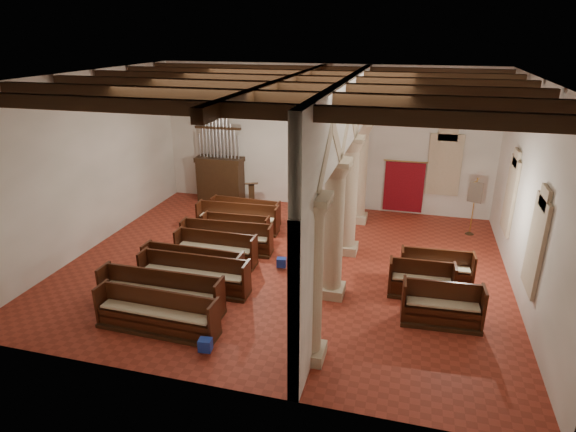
% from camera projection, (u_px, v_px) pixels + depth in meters
% --- Properties ---
extents(floor, '(14.00, 14.00, 0.00)m').
position_uv_depth(floor, '(285.00, 265.00, 15.87)').
color(floor, maroon).
rests_on(floor, ground).
extents(ceiling, '(14.00, 14.00, 0.00)m').
position_uv_depth(ceiling, '(285.00, 77.00, 13.71)').
color(ceiling, black).
rests_on(ceiling, wall_back).
extents(wall_back, '(14.00, 0.02, 6.00)m').
position_uv_depth(wall_back, '(322.00, 138.00, 20.20)').
color(wall_back, white).
rests_on(wall_back, floor).
extents(wall_front, '(14.00, 0.02, 6.00)m').
position_uv_depth(wall_front, '(204.00, 263.00, 9.38)').
color(wall_front, white).
rests_on(wall_front, floor).
extents(wall_left, '(0.02, 12.00, 6.00)m').
position_uv_depth(wall_left, '(88.00, 163.00, 16.47)').
color(wall_left, white).
rests_on(wall_left, floor).
extents(wall_right, '(0.02, 12.00, 6.00)m').
position_uv_depth(wall_right, '(532.00, 197.00, 13.11)').
color(wall_right, white).
rests_on(wall_right, floor).
extents(ceiling_beams, '(13.80, 11.80, 0.30)m').
position_uv_depth(ceiling_beams, '(285.00, 83.00, 13.77)').
color(ceiling_beams, '#331F10').
rests_on(ceiling_beams, wall_back).
extents(arcade, '(0.90, 11.90, 6.00)m').
position_uv_depth(arcade, '(344.00, 164.00, 14.16)').
color(arcade, '#C2B090').
rests_on(arcade, floor).
extents(window_right_a, '(0.03, 1.00, 2.20)m').
position_uv_depth(window_right_a, '(538.00, 245.00, 12.06)').
color(window_right_a, '#317059').
rests_on(window_right_a, wall_right).
extents(window_right_b, '(0.03, 1.00, 2.20)m').
position_uv_depth(window_right_b, '(512.00, 196.00, 15.66)').
color(window_right_b, '#317059').
rests_on(window_right_b, wall_right).
extents(window_back, '(1.00, 0.03, 2.20)m').
position_uv_depth(window_back, '(444.00, 165.00, 19.27)').
color(window_back, '#317059').
rests_on(window_back, wall_back).
extents(pipe_organ, '(2.10, 0.85, 4.40)m').
position_uv_depth(pipe_organ, '(220.00, 171.00, 21.41)').
color(pipe_organ, '#331F10').
rests_on(pipe_organ, floor).
extents(lectern, '(0.66, 0.70, 1.36)m').
position_uv_depth(lectern, '(252.00, 199.00, 20.39)').
color(lectern, '#322110').
rests_on(lectern, floor).
extents(dossal_curtain, '(1.80, 0.07, 2.17)m').
position_uv_depth(dossal_curtain, '(404.00, 187.00, 19.95)').
color(dossal_curtain, maroon).
rests_on(dossal_curtain, floor).
extents(processional_banner, '(0.49, 0.62, 2.23)m').
position_uv_depth(processional_banner, '(472.00, 215.00, 17.99)').
color(processional_banner, '#331F10').
rests_on(processional_banner, floor).
extents(hymnal_box_a, '(0.33, 0.28, 0.31)m').
position_uv_depth(hymnal_box_a, '(205.00, 345.00, 11.43)').
color(hymnal_box_a, navy).
rests_on(hymnal_box_a, floor).
extents(hymnal_box_b, '(0.33, 0.28, 0.31)m').
position_uv_depth(hymnal_box_b, '(223.00, 276.00, 14.61)').
color(hymnal_box_b, '#162B9C').
rests_on(hymnal_box_b, floor).
extents(hymnal_box_c, '(0.33, 0.29, 0.30)m').
position_uv_depth(hymnal_box_c, '(281.00, 262.00, 15.49)').
color(hymnal_box_c, '#161D9D').
rests_on(hymnal_box_c, floor).
extents(tube_heater_a, '(1.15, 0.33, 0.11)m').
position_uv_depth(tube_heater_a, '(170.00, 316.00, 12.76)').
color(tube_heater_a, silver).
rests_on(tube_heater_a, floor).
extents(tube_heater_b, '(1.08, 0.20, 0.11)m').
position_uv_depth(tube_heater_b, '(177.00, 297.00, 13.66)').
color(tube_heater_b, white).
rests_on(tube_heater_b, floor).
extents(nave_pew_0, '(3.28, 0.81, 1.09)m').
position_uv_depth(nave_pew_0, '(157.00, 318.00, 12.29)').
color(nave_pew_0, '#331F10').
rests_on(nave_pew_0, floor).
extents(nave_pew_1, '(3.53, 0.77, 1.14)m').
position_uv_depth(nave_pew_1, '(161.00, 298.00, 13.18)').
color(nave_pew_1, '#331F10').
rests_on(nave_pew_1, floor).
extents(nave_pew_2, '(3.35, 0.75, 1.09)m').
position_uv_depth(nave_pew_2, '(194.00, 279.00, 14.21)').
color(nave_pew_2, '#331F10').
rests_on(nave_pew_2, floor).
extents(nave_pew_3, '(3.20, 0.76, 1.06)m').
position_uv_depth(nave_pew_3, '(193.00, 270.00, 14.78)').
color(nave_pew_3, '#331F10').
rests_on(nave_pew_3, floor).
extents(nave_pew_4, '(2.73, 0.71, 1.07)m').
position_uv_depth(nave_pew_4, '(216.00, 253.00, 15.88)').
color(nave_pew_4, '#331F10').
rests_on(nave_pew_4, floor).
extents(nave_pew_5, '(3.24, 0.92, 1.07)m').
position_uv_depth(nave_pew_5, '(227.00, 242.00, 16.74)').
color(nave_pew_5, '#331F10').
rests_on(nave_pew_5, floor).
extents(nave_pew_6, '(2.47, 0.75, 0.97)m').
position_uv_depth(nave_pew_6, '(236.00, 232.00, 17.62)').
color(nave_pew_6, '#331F10').
rests_on(nave_pew_6, floor).
extents(nave_pew_7, '(3.19, 0.85, 1.08)m').
position_uv_depth(nave_pew_7, '(238.00, 222.00, 18.43)').
color(nave_pew_7, '#331F10').
rests_on(nave_pew_7, floor).
extents(nave_pew_8, '(2.81, 0.77, 1.00)m').
position_uv_depth(nave_pew_8, '(245.00, 216.00, 19.16)').
color(nave_pew_8, '#331F10').
rests_on(nave_pew_8, floor).
extents(aisle_pew_0, '(2.09, 0.87, 1.15)m').
position_uv_depth(aisle_pew_0, '(441.00, 311.00, 12.57)').
color(aisle_pew_0, '#331F10').
rests_on(aisle_pew_0, floor).
extents(aisle_pew_1, '(1.87, 0.78, 1.07)m').
position_uv_depth(aisle_pew_1, '(421.00, 285.00, 13.91)').
color(aisle_pew_1, '#331F10').
rests_on(aisle_pew_1, floor).
extents(aisle_pew_2, '(2.17, 0.82, 1.07)m').
position_uv_depth(aisle_pew_2, '(436.00, 273.00, 14.59)').
color(aisle_pew_2, '#331F10').
rests_on(aisle_pew_2, floor).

